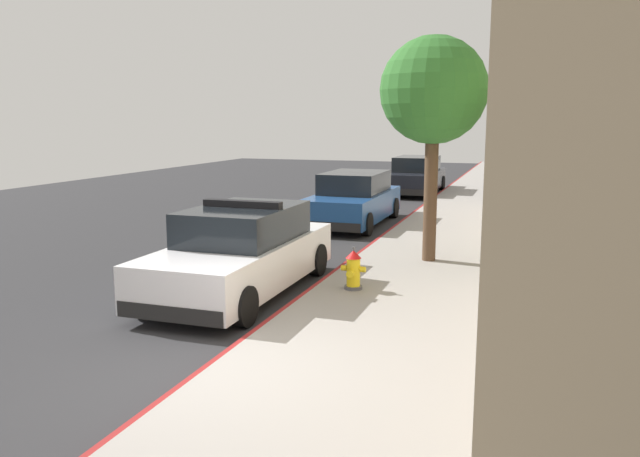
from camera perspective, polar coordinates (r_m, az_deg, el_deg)
name	(u,v)px	position (r m, az deg, el deg)	size (l,w,h in m)	color
ground_plane	(246,230)	(18.64, -6.67, -0.18)	(29.19, 60.00, 0.20)	#2B2B2D
sidewalk_pavement	(454,237)	(16.95, 11.96, -0.74)	(3.41, 60.00, 0.14)	gray
curb_painted_edge	(389,233)	(17.24, 6.20, -0.41)	(0.08, 60.00, 0.14)	maroon
police_cruiser	(242,253)	(11.48, -7.05, -2.16)	(1.94, 4.84, 1.68)	white
parked_car_silver_ahead	(354,200)	(18.92, 3.06, 2.60)	(1.94, 4.84, 1.56)	navy
parked_car_dark_far	(416,176)	(27.15, 8.64, 4.69)	(1.94, 4.84, 1.56)	black
fire_hydrant	(353,270)	(11.19, 3.01, -3.74)	(0.44, 0.40, 0.76)	#4C4C51
street_tree	(434,92)	(13.43, 10.19, 11.99)	(2.21, 2.21, 4.66)	brown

